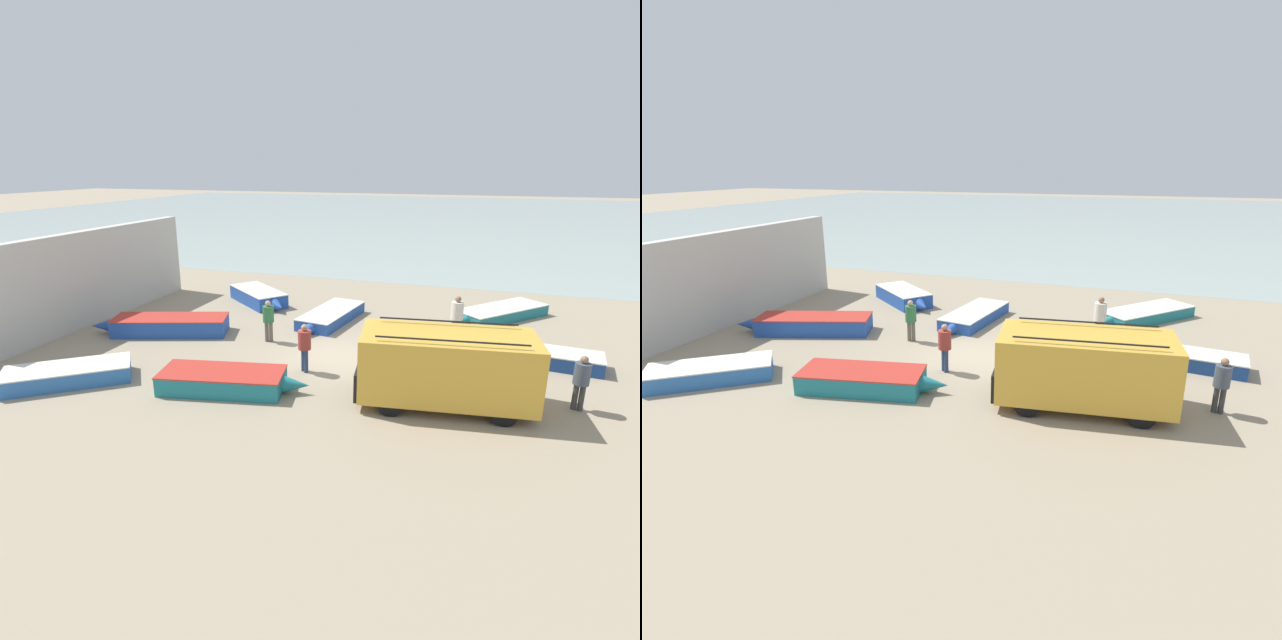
% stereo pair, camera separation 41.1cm
% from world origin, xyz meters
% --- Properties ---
extents(ground_plane, '(200.00, 200.00, 0.00)m').
position_xyz_m(ground_plane, '(0.00, 0.00, 0.00)').
color(ground_plane, gray).
extents(sea_water, '(120.00, 80.00, 0.01)m').
position_xyz_m(sea_water, '(0.00, 52.00, 0.00)').
color(sea_water, '#99A89E').
rests_on(sea_water, ground_plane).
extents(harbor_wall, '(0.50, 11.82, 3.91)m').
position_xyz_m(harbor_wall, '(-11.05, 1.00, 1.96)').
color(harbor_wall, '#BCB7AD').
rests_on(harbor_wall, ground_plane).
extents(parked_van, '(5.09, 2.82, 2.24)m').
position_xyz_m(parked_van, '(4.02, -2.40, 1.16)').
color(parked_van, gold).
rests_on(parked_van, ground_plane).
extents(fishing_rowboat_0, '(5.48, 2.88, 0.69)m').
position_xyz_m(fishing_rowboat_0, '(-7.15, 0.36, 0.34)').
color(fishing_rowboat_0, '#234CA3').
rests_on(fishing_rowboat_0, ground_plane).
extents(fishing_rowboat_1, '(4.26, 4.63, 0.51)m').
position_xyz_m(fishing_rowboat_1, '(5.59, 6.79, 0.25)').
color(fishing_rowboat_1, '#1E757F').
rests_on(fishing_rowboat_1, ground_plane).
extents(fishing_rowboat_2, '(3.90, 3.42, 0.68)m').
position_xyz_m(fishing_rowboat_2, '(-5.51, 5.66, 0.34)').
color(fishing_rowboat_2, '#234CA3').
rests_on(fishing_rowboat_2, ground_plane).
extents(fishing_rowboat_3, '(4.62, 2.26, 0.61)m').
position_xyz_m(fishing_rowboat_3, '(-2.23, -3.55, 0.30)').
color(fishing_rowboat_3, '#1E757F').
rests_on(fishing_rowboat_3, ground_plane).
extents(fishing_rowboat_4, '(4.15, 1.68, 0.51)m').
position_xyz_m(fishing_rowboat_4, '(7.02, 1.76, 0.26)').
color(fishing_rowboat_4, navy).
rests_on(fishing_rowboat_4, ground_plane).
extents(fishing_rowboat_5, '(2.08, 4.89, 0.51)m').
position_xyz_m(fishing_rowboat_5, '(-1.35, 3.95, 0.25)').
color(fishing_rowboat_5, '#234CA3').
rests_on(fishing_rowboat_5, ground_plane).
extents(fishing_rowboat_6, '(4.10, 3.53, 0.55)m').
position_xyz_m(fishing_rowboat_6, '(-7.30, -4.76, 0.27)').
color(fishing_rowboat_6, '#2D66AD').
rests_on(fishing_rowboat_6, ground_plane).
extents(fisherman_0, '(0.47, 0.47, 1.78)m').
position_xyz_m(fisherman_0, '(3.96, 3.21, 1.06)').
color(fisherman_0, '#38383D').
rests_on(fisherman_0, ground_plane).
extents(fisherman_1, '(0.43, 0.43, 1.63)m').
position_xyz_m(fisherman_1, '(-0.51, -1.49, 0.98)').
color(fisherman_1, navy).
rests_on(fisherman_1, ground_plane).
extents(fisherman_2, '(0.43, 0.43, 1.62)m').
position_xyz_m(fisherman_2, '(-2.83, 0.83, 0.97)').
color(fisherman_2, '#5B564C').
rests_on(fisherman_2, ground_plane).
extents(fisherman_3, '(0.42, 0.42, 1.61)m').
position_xyz_m(fisherman_3, '(7.60, -1.58, 0.96)').
color(fisherman_3, '#38383D').
rests_on(fisherman_3, ground_plane).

